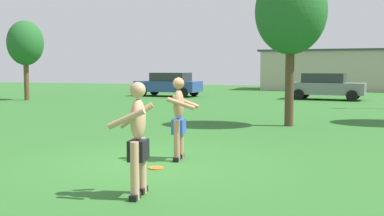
{
  "coord_description": "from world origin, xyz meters",
  "views": [
    {
      "loc": [
        3.71,
        -8.33,
        1.93
      ],
      "look_at": [
        0.66,
        0.8,
        1.06
      ],
      "focal_mm": 42.54,
      "sensor_mm": 36.0,
      "label": 1
    }
  ],
  "objects_px": {
    "player_in_black": "(138,136)",
    "frisbee": "(156,168)",
    "car_gray_far_end": "(326,86)",
    "car_blue_mid_lot": "(169,84)",
    "tree_behind_players": "(291,13)",
    "player_with_cap": "(179,114)",
    "tree_left_field": "(25,44)"
  },
  "relations": [
    {
      "from": "player_with_cap",
      "to": "tree_behind_players",
      "type": "bearing_deg",
      "value": 76.31
    },
    {
      "from": "tree_behind_players",
      "to": "frisbee",
      "type": "bearing_deg",
      "value": -102.9
    },
    {
      "from": "player_in_black",
      "to": "frisbee",
      "type": "distance_m",
      "value": 2.08
    },
    {
      "from": "car_blue_mid_lot",
      "to": "tree_left_field",
      "type": "relative_size",
      "value": 0.95
    },
    {
      "from": "frisbee",
      "to": "tree_left_field",
      "type": "bearing_deg",
      "value": 134.94
    },
    {
      "from": "car_gray_far_end",
      "to": "tree_left_field",
      "type": "bearing_deg",
      "value": -160.35
    },
    {
      "from": "tree_left_field",
      "to": "tree_behind_players",
      "type": "height_order",
      "value": "tree_behind_players"
    },
    {
      "from": "player_with_cap",
      "to": "frisbee",
      "type": "xyz_separation_m",
      "value": [
        -0.12,
        -0.94,
        -0.94
      ]
    },
    {
      "from": "car_blue_mid_lot",
      "to": "frisbee",
      "type": "bearing_deg",
      "value": -69.21
    },
    {
      "from": "car_gray_far_end",
      "to": "tree_behind_players",
      "type": "relative_size",
      "value": 0.87
    },
    {
      "from": "player_in_black",
      "to": "car_gray_far_end",
      "type": "bearing_deg",
      "value": 85.19
    },
    {
      "from": "frisbee",
      "to": "car_gray_far_end",
      "type": "height_order",
      "value": "car_gray_far_end"
    },
    {
      "from": "player_with_cap",
      "to": "tree_left_field",
      "type": "distance_m",
      "value": 20.0
    },
    {
      "from": "player_with_cap",
      "to": "car_gray_far_end",
      "type": "distance_m",
      "value": 19.64
    },
    {
      "from": "frisbee",
      "to": "tree_behind_players",
      "type": "relative_size",
      "value": 0.06
    },
    {
      "from": "player_with_cap",
      "to": "frisbee",
      "type": "relative_size",
      "value": 5.91
    },
    {
      "from": "player_with_cap",
      "to": "frisbee",
      "type": "height_order",
      "value": "player_with_cap"
    },
    {
      "from": "player_in_black",
      "to": "car_blue_mid_lot",
      "type": "relative_size",
      "value": 0.39
    },
    {
      "from": "car_blue_mid_lot",
      "to": "tree_behind_players",
      "type": "relative_size",
      "value": 0.87
    },
    {
      "from": "player_with_cap",
      "to": "tree_left_field",
      "type": "relative_size",
      "value": 0.37
    },
    {
      "from": "car_blue_mid_lot",
      "to": "car_gray_far_end",
      "type": "relative_size",
      "value": 0.99
    },
    {
      "from": "frisbee",
      "to": "car_gray_far_end",
      "type": "bearing_deg",
      "value": 83.44
    },
    {
      "from": "player_in_black",
      "to": "car_blue_mid_lot",
      "type": "bearing_deg",
      "value": 110.32
    },
    {
      "from": "car_blue_mid_lot",
      "to": "car_gray_far_end",
      "type": "height_order",
      "value": "same"
    },
    {
      "from": "tree_left_field",
      "to": "tree_behind_players",
      "type": "xyz_separation_m",
      "value": [
        16.09,
        -7.2,
        0.38
      ]
    },
    {
      "from": "frisbee",
      "to": "player_with_cap",
      "type": "bearing_deg",
      "value": 82.54
    },
    {
      "from": "car_blue_mid_lot",
      "to": "player_with_cap",
      "type": "bearing_deg",
      "value": -67.99
    },
    {
      "from": "car_gray_far_end",
      "to": "player_with_cap",
      "type": "bearing_deg",
      "value": -96.52
    },
    {
      "from": "tree_left_field",
      "to": "player_with_cap",
      "type": "bearing_deg",
      "value": -42.9
    },
    {
      "from": "player_with_cap",
      "to": "player_in_black",
      "type": "bearing_deg",
      "value": -82.59
    },
    {
      "from": "frisbee",
      "to": "tree_behind_players",
      "type": "height_order",
      "value": "tree_behind_players"
    },
    {
      "from": "frisbee",
      "to": "tree_left_field",
      "type": "relative_size",
      "value": 0.06
    }
  ]
}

